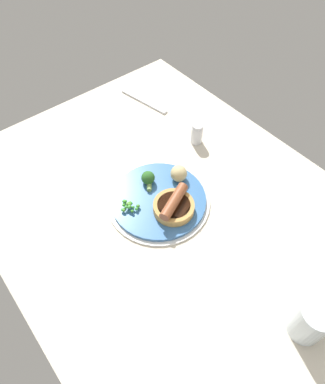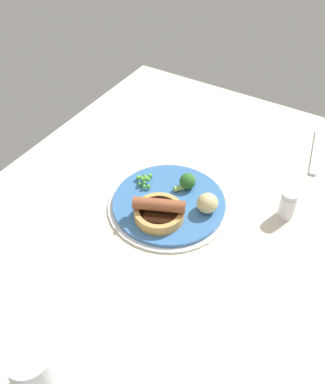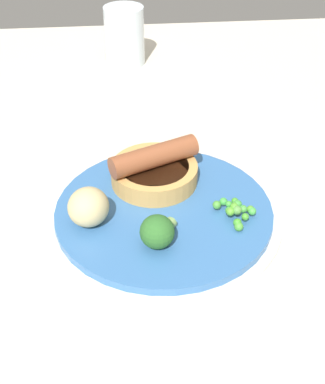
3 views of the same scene
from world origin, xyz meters
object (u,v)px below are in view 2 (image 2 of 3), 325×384
Objects in this scene: pea_pile at (145,179)px; salt_shaker at (288,205)px; broccoli_floret_near at (188,182)px; drinking_glass at (34,371)px; dinner_plate at (169,204)px; sausage_pudding at (160,210)px; potato_chunk_1 at (207,203)px; fork at (316,151)px.

pea_pile is 0.77× the size of salt_shaker.
drinking_glass reaches higher than broccoli_floret_near.
dinner_plate is 5.32cm from sausage_pudding.
dinner_plate is at bearing 101.78° from potato_chunk_1.
salt_shaker is (-23.99, -0.64, 2.76)cm from fork.
dinner_plate is at bearing 136.44° from fork.
drinking_glass reaches higher than potato_chunk_1.
broccoli_floret_near is at bearing 1.47° from drinking_glass.
potato_chunk_1 reaches higher than fork.
drinking_glass is (-41.87, -2.61, 4.18)cm from dinner_plate.
sausage_pudding is at bearing 130.74° from potato_chunk_1.
pea_pile is at bearing 115.73° from sausage_pudding.
pea_pile is at bearing 12.76° from drinking_glass.
broccoli_floret_near is (5.61, -1.39, 2.49)cm from dinner_plate.
pea_pile is 45.31cm from drinking_glass.
potato_chunk_1 reaches higher than broccoli_floret_near.
potato_chunk_1 is 16.19cm from salt_shaker.
dinner_plate is 5.35× the size of broccoli_floret_near.
sausage_pudding is 9.65cm from potato_chunk_1.
fork is 1.90× the size of drinking_glass.
potato_chunk_1 is 0.71× the size of salt_shaker.
salt_shaker is (14.55, -21.23, -0.02)cm from sausage_pudding.
pea_pile is at bearing 87.72° from potato_chunk_1.
broccoli_floret_near is 0.51× the size of drinking_glass.
salt_shaker reaches higher than potato_chunk_1.
dinner_plate is 8.61cm from potato_chunk_1.
sausage_pudding reaches higher than pea_pile.
potato_chunk_1 is at bearing -92.28° from pea_pile.
pea_pile is 0.51× the size of drinking_glass.
potato_chunk_1 is 0.46× the size of drinking_glass.
broccoli_floret_near is 0.77× the size of salt_shaker.
salt_shaker reaches higher than broccoli_floret_near.
pea_pile is 30.23cm from salt_shaker.
salt_shaker reaches higher than pea_pile.
salt_shaker is (7.64, -29.24, 0.69)cm from pea_pile.
potato_chunk_1 is at bearing 120.65° from salt_shaker.
broccoli_floret_near is at bearing -13.93° from dinner_plate.
broccoli_floret_near is 47.52cm from drinking_glass.
pea_pile is at bearing 126.36° from fork.
sausage_pudding reaches higher than broccoli_floret_near.
pea_pile is at bearing 72.96° from dinner_plate.
fork is at bearing -42.12° from pea_pile.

